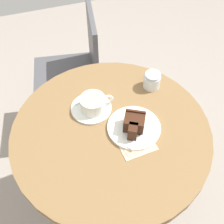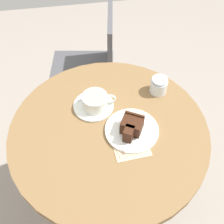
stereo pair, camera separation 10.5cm
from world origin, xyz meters
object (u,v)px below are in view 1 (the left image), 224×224
at_px(coffee_cup, 93,103).
at_px(napkin, 134,139).
at_px(saucer, 91,108).
at_px(cake_slice, 134,124).
at_px(teaspoon, 90,97).
at_px(fork, 139,139).
at_px(cafe_chair, 78,66).
at_px(sugar_pot, 152,80).
at_px(cake_plate, 134,128).

relative_size(coffee_cup, napkin, 0.87).
height_order(saucer, cake_slice, cake_slice).
distance_m(teaspoon, cake_slice, 0.23).
xyz_separation_m(saucer, napkin, (0.11, -0.19, -0.00)).
bearing_deg(teaspoon, fork, -83.35).
xyz_separation_m(napkin, cafe_chair, (-0.05, 0.73, -0.26)).
xyz_separation_m(coffee_cup, cafe_chair, (0.05, 0.55, -0.29)).
bearing_deg(napkin, saucer, 119.93).
bearing_deg(saucer, cafe_chair, 83.83).
distance_m(teaspoon, cafe_chair, 0.56).
bearing_deg(cake_slice, napkin, -107.38).
distance_m(napkin, sugar_pot, 0.29).
bearing_deg(cafe_chair, saucer, 3.25).
bearing_deg(napkin, fork, -36.88).
distance_m(coffee_cup, teaspoon, 0.07).
distance_m(fork, cafe_chair, 0.79).
distance_m(saucer, teaspoon, 0.05).
distance_m(teaspoon, cake_plate, 0.23).
height_order(fork, napkin, fork).
relative_size(fork, cafe_chair, 0.15).
bearing_deg(cafe_chair, cake_plate, 15.09).
height_order(teaspoon, napkin, teaspoon).
xyz_separation_m(coffee_cup, cake_slice, (0.11, -0.14, 0.00)).
xyz_separation_m(teaspoon, cake_plate, (0.12, -0.19, -0.01)).
relative_size(coffee_cup, fork, 1.04).
bearing_deg(cake_plate, sugar_pot, 50.87).
relative_size(teaspoon, cafe_chair, 0.13).
distance_m(cake_plate, napkin, 0.05).
xyz_separation_m(fork, cafe_chair, (-0.06, 0.74, -0.27)).
bearing_deg(teaspoon, cafe_chair, 66.75).
xyz_separation_m(saucer, cake_plate, (0.13, -0.14, 0.00)).
xyz_separation_m(teaspoon, sugar_pot, (0.27, -0.01, 0.03)).
xyz_separation_m(teaspoon, napkin, (0.10, -0.24, -0.01)).
bearing_deg(sugar_pot, coffee_cup, -169.84).
distance_m(saucer, cake_plate, 0.19).
height_order(saucer, cafe_chair, cafe_chair).
distance_m(saucer, sugar_pot, 0.28).
relative_size(saucer, teaspoon, 1.47).
xyz_separation_m(coffee_cup, cake_plate, (0.12, -0.14, -0.03)).
relative_size(coffee_cup, teaspoon, 1.21).
height_order(coffee_cup, sugar_pot, sugar_pot).
bearing_deg(fork, sugar_pot, -155.81).
height_order(coffee_cup, fork, coffee_cup).
bearing_deg(napkin, cafe_chair, 93.96).
bearing_deg(teaspoon, cake_slice, -78.16).
relative_size(saucer, coffee_cup, 1.22).
distance_m(cafe_chair, sugar_pot, 0.62).
bearing_deg(fork, cafe_chair, -118.46).
height_order(cake_slice, napkin, cake_slice).
bearing_deg(napkin, coffee_cup, 118.68).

